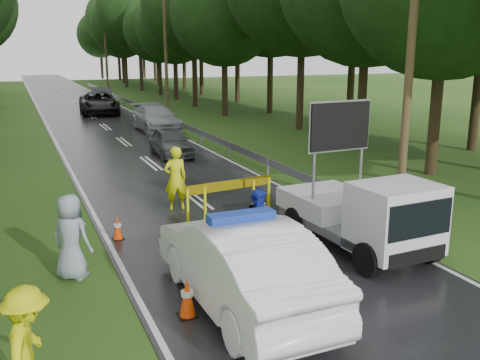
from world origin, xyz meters
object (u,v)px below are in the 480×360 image
officer (176,178)px  queue_car_fourth (102,97)px  queue_car_third (99,103)px  barrier (230,190)px  queue_car_second (156,118)px  civilian (259,223)px  queue_car_first (171,142)px  police_sedan (241,263)px  work_truck (364,214)px

officer → queue_car_fourth: 32.70m
queue_car_third → barrier: bearing=-87.0°
queue_car_second → civilian: bearing=-99.2°
queue_car_first → queue_car_fourth: bearing=89.7°
barrier → queue_car_third: bearing=81.5°
police_sedan → queue_car_fourth: bearing=-96.2°
police_sedan → barrier: size_ratio=1.88×
work_truck → queue_car_third: work_truck is taller
police_sedan → barrier: bearing=-110.8°
queue_car_second → officer: bearing=-103.7°
police_sedan → queue_car_fourth: size_ratio=1.08×
barrier → work_truck: bearing=-68.0°
work_truck → civilian: size_ratio=2.73×
barrier → queue_car_third: queue_car_third is taller
officer → civilian: officer is taller
police_sedan → queue_car_third: bearing=-95.2°
queue_car_second → work_truck: bearing=-92.3°
queue_car_first → civilian: bearing=-95.3°
officer → queue_car_third: (1.71, 26.57, -0.17)m
civilian → queue_car_first: size_ratio=0.44×
officer → civilian: 4.56m
police_sedan → queue_car_second: police_sedan is taller
work_truck → queue_car_second: bearing=86.3°
civilian → queue_car_second: 20.90m
work_truck → barrier: 4.18m
officer → work_truck: bearing=121.5°
officer → queue_car_fourth: size_ratio=0.41×
police_sedan → barrier: (1.82, 5.11, 0.01)m
barrier → queue_car_first: size_ratio=0.74×
police_sedan → queue_car_second: size_ratio=0.99×
civilian → queue_car_third: bearing=43.8°
work_truck → queue_car_second: work_truck is taller
work_truck → queue_car_fourth: (-0.38, 37.74, -0.17)m
queue_car_second → queue_car_third: 10.51m
police_sedan → queue_car_fourth: (3.49, 39.21, -0.07)m
officer → queue_car_third: officer is taller
queue_car_second → queue_car_fourth: size_ratio=1.10×
officer → civilian: size_ratio=1.19×
work_truck → barrier: bearing=116.4°
officer → civilian: bearing=98.7°
police_sedan → work_truck: size_ratio=1.15×
queue_car_second → queue_car_fourth: (-0.66, 16.36, 0.03)m
police_sedan → queue_car_second: bearing=-101.4°
civilian → queue_car_first: civilian is taller
civilian → queue_car_third: civilian is taller
police_sedan → work_truck: (3.87, 1.47, 0.10)m
barrier → officer: (-1.17, 1.53, 0.11)m
barrier → officer: 1.93m
queue_car_fourth → queue_car_third: bearing=-93.8°
barrier → queue_car_first: (1.05, 9.98, -0.24)m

